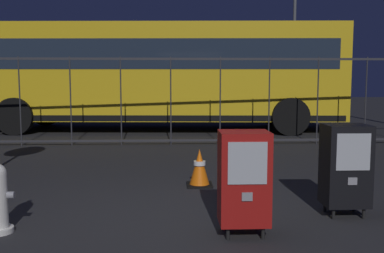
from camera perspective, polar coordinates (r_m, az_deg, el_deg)
The scene contains 7 objects.
ground_plane at distance 4.88m, azimuth -3.01°, elevation -12.15°, with size 60.00×60.00×0.00m, color #262628.
newspaper_box_primary at distance 4.43m, azimuth 6.57°, elevation -6.42°, with size 0.48×0.42×1.02m.
newspaper_box_secondary at distance 5.29m, azimuth 18.83°, elevation -4.63°, with size 0.48×0.42×1.02m.
traffic_cone at distance 6.41m, azimuth 0.96°, elevation -5.27°, with size 0.36×0.36×0.53m.
fence_barrier at distance 10.25m, azimuth -2.70°, elevation 3.32°, with size 18.03×0.04×2.00m.
bus_near at distance 13.24m, azimuth -4.56°, elevation 6.96°, with size 10.62×3.21×3.00m.
street_light_near_left at distance 21.09m, azimuth 12.85°, elevation 13.80°, with size 0.32×0.32×7.60m.
Camera 1 is at (0.06, -4.63, 1.54)m, focal length 42.21 mm.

